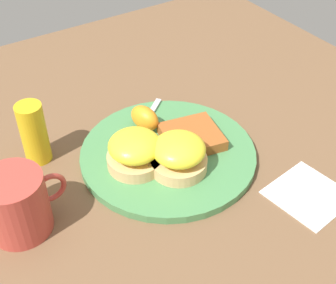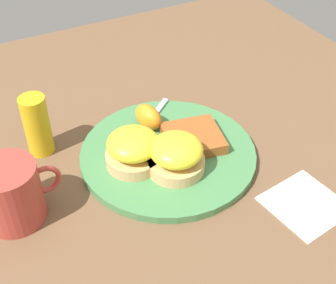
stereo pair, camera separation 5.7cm
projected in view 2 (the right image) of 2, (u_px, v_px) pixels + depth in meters
ground_plane at (168, 157)px, 0.81m from camera, size 1.10×1.10×0.00m
plate at (168, 154)px, 0.81m from camera, size 0.30×0.30×0.01m
sandwich_benedict_left at (134, 150)px, 0.76m from camera, size 0.09×0.09×0.06m
sandwich_benedict_right at (176, 155)px, 0.75m from camera, size 0.09×0.09×0.06m
hashbrown_patty at (194, 139)px, 0.81m from camera, size 0.11×0.11×0.02m
orange_wedge at (146, 118)px, 0.84m from camera, size 0.05×0.07×0.04m
fork at (139, 134)px, 0.83m from camera, size 0.17×0.14×0.00m
cup at (11, 193)px, 0.68m from camera, size 0.12×0.09×0.10m
napkin at (305, 204)px, 0.72m from camera, size 0.12×0.12×0.00m
condiment_bottle at (37, 125)px, 0.79m from camera, size 0.04×0.04×0.11m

